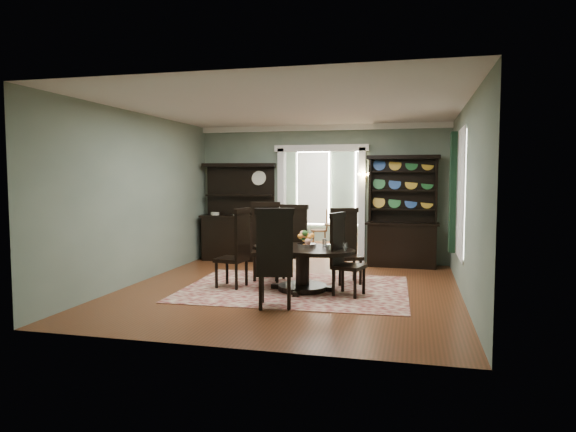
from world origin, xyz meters
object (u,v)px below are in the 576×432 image
at_px(sideboard, 239,226).
at_px(welsh_dresser, 402,226).
at_px(dining_table, 303,261).
at_px(parlor_table, 339,233).

distance_m(sideboard, welsh_dresser, 3.61).
relative_size(dining_table, sideboard, 0.98).
xyz_separation_m(sideboard, parlor_table, (2.04, 1.79, -0.30)).
height_order(dining_table, sideboard, sideboard).
bearing_deg(sideboard, parlor_table, 35.40).
bearing_deg(dining_table, welsh_dresser, 79.41).
distance_m(welsh_dresser, parlor_table, 2.41).
height_order(dining_table, parlor_table, dining_table).
distance_m(dining_table, sideboard, 3.47).
relative_size(dining_table, welsh_dresser, 0.92).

